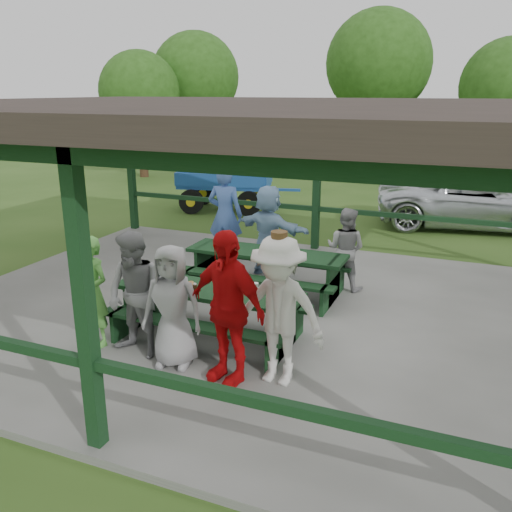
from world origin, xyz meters
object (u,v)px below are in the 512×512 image
at_px(contestant_green, 92,292).
at_px(contestant_red, 227,307).
at_px(contestant_grey_mid, 172,306).
at_px(spectator_lblue, 269,231).
at_px(picnic_table_far, 266,266).
at_px(picnic_table_near, 209,306).
at_px(spectator_grey, 346,249).
at_px(contestant_white_fedora, 278,311).
at_px(farm_trailer, 225,189).
at_px(contestant_grey_left, 135,295).
at_px(pickup_truck, 476,201).
at_px(spectator_blue, 225,215).

height_order(contestant_green, contestant_red, contestant_red).
distance_m(contestant_grey_mid, spectator_lblue, 3.79).
height_order(picnic_table_far, contestant_red, contestant_red).
bearing_deg(picnic_table_near, spectator_grey, 64.63).
distance_m(picnic_table_far, contestant_green, 3.15).
bearing_deg(contestant_grey_mid, contestant_white_fedora, -5.57).
xyz_separation_m(contestant_grey_mid, contestant_white_fedora, (1.37, 0.11, 0.12)).
distance_m(contestant_white_fedora, farm_trailer, 10.38).
distance_m(contestant_green, contestant_red, 2.11).
bearing_deg(spectator_grey, contestant_grey_left, 70.84).
distance_m(contestant_grey_left, spectator_lblue, 3.76).
xyz_separation_m(picnic_table_near, contestant_grey_mid, (-0.05, -0.87, 0.32)).
height_order(picnic_table_far, pickup_truck, pickup_truck).
relative_size(spectator_lblue, spectator_grey, 1.18).
xyz_separation_m(contestant_red, contestant_white_fedora, (0.58, 0.19, -0.03)).
bearing_deg(spectator_grey, farm_trailer, -38.65).
relative_size(contestant_grey_left, spectator_lblue, 0.98).
relative_size(contestant_red, spectator_blue, 0.96).
height_order(picnic_table_near, picnic_table_far, same).
xyz_separation_m(contestant_grey_mid, spectator_blue, (-1.27, 4.18, 0.19)).
distance_m(contestant_grey_left, pickup_truck, 10.49).
distance_m(contestant_grey_mid, pickup_truck, 10.33).
bearing_deg(picnic_table_far, farm_trailer, 121.16).
bearing_deg(spectator_grey, spectator_lblue, 2.41).
relative_size(picnic_table_far, contestant_white_fedora, 1.46).
distance_m(contestant_grey_left, spectator_blue, 4.19).
bearing_deg(picnic_table_far, contestant_red, -77.53).
height_order(spectator_blue, pickup_truck, spectator_blue).
height_order(contestant_grey_mid, contestant_red, contestant_red).
xyz_separation_m(contestant_white_fedora, spectator_blue, (-2.64, 4.07, 0.07)).
bearing_deg(contestant_grey_left, contestant_red, 4.48).
bearing_deg(contestant_grey_left, picnic_table_far, 85.26).
distance_m(contestant_grey_left, spectator_grey, 4.05).
bearing_deg(spectator_lblue, contestant_green, 91.17).
bearing_deg(contestant_grey_left, spectator_lblue, 93.42).
distance_m(spectator_lblue, farm_trailer, 6.43).
relative_size(contestant_grey_mid, spectator_grey, 1.09).
bearing_deg(spectator_lblue, picnic_table_far, 127.16).
bearing_deg(contestant_green, contestant_red, 8.39).
bearing_deg(farm_trailer, picnic_table_near, -79.20).
xyz_separation_m(picnic_table_far, spectator_grey, (1.21, 0.74, 0.25)).
height_order(contestant_green, contestant_grey_left, contestant_grey_left).
height_order(picnic_table_near, contestant_grey_left, contestant_grey_left).
height_order(picnic_table_near, spectator_lblue, spectator_lblue).
xyz_separation_m(picnic_table_near, spectator_grey, (1.30, 2.74, 0.25)).
relative_size(contestant_red, contestant_white_fedora, 1.01).
bearing_deg(pickup_truck, contestant_green, 144.89).
bearing_deg(spectator_blue, spectator_grey, 162.57).
xyz_separation_m(contestant_green, contestant_grey_left, (0.73, -0.04, 0.07)).
distance_m(spectator_grey, pickup_truck, 6.49).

